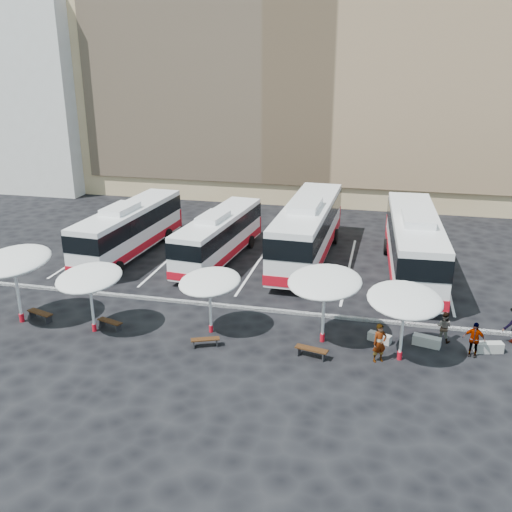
% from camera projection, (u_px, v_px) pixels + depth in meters
% --- Properties ---
extents(ground, '(120.00, 120.00, 0.00)m').
position_uv_depth(ground, '(225.00, 311.00, 30.76)').
color(ground, black).
rests_on(ground, ground).
extents(sandstone_building, '(42.00, 18.25, 29.60)m').
position_uv_depth(sandstone_building, '(313.00, 59.00, 55.76)').
color(sandstone_building, tan).
rests_on(sandstone_building, ground).
extents(apartment_block, '(14.00, 14.00, 18.00)m').
position_uv_depth(apartment_block, '(40.00, 95.00, 59.42)').
color(apartment_block, silver).
rests_on(apartment_block, ground).
extents(curb_divider, '(34.00, 0.25, 0.15)m').
position_uv_depth(curb_divider, '(228.00, 306.00, 31.19)').
color(curb_divider, black).
rests_on(curb_divider, ground).
extents(bay_lines, '(24.15, 12.00, 0.01)m').
position_uv_depth(bay_lines, '(258.00, 261.00, 38.10)').
color(bay_lines, white).
rests_on(bay_lines, ground).
extents(bus_0, '(3.27, 11.80, 3.70)m').
position_uv_depth(bus_0, '(129.00, 228.00, 38.83)').
color(bus_0, white).
rests_on(bus_0, ground).
extents(bus_1, '(3.35, 11.00, 3.43)m').
position_uv_depth(bus_1, '(219.00, 235.00, 37.76)').
color(bus_1, white).
rests_on(bus_1, ground).
extents(bus_2, '(3.41, 13.49, 4.26)m').
position_uv_depth(bus_2, '(308.00, 228.00, 37.78)').
color(bus_2, white).
rests_on(bus_2, ground).
extents(bus_3, '(3.57, 13.39, 4.21)m').
position_uv_depth(bus_3, '(414.00, 243.00, 34.99)').
color(bus_3, white).
rests_on(bus_3, ground).
extents(sunshade_0, '(4.80, 4.83, 3.93)m').
position_uv_depth(sunshade_0, '(13.00, 261.00, 28.44)').
color(sunshade_0, white).
rests_on(sunshade_0, ground).
extents(sunshade_1, '(3.90, 3.93, 3.37)m').
position_uv_depth(sunshade_1, '(89.00, 278.00, 27.59)').
color(sunshade_1, white).
rests_on(sunshade_1, ground).
extents(sunshade_2, '(4.00, 4.02, 3.17)m').
position_uv_depth(sunshade_2, '(210.00, 282.00, 27.55)').
color(sunshade_2, white).
rests_on(sunshade_2, ground).
extents(sunshade_3, '(4.19, 4.23, 3.63)m').
position_uv_depth(sunshade_3, '(325.00, 282.00, 26.49)').
color(sunshade_3, white).
rests_on(sunshade_3, ground).
extents(sunshade_4, '(4.10, 4.13, 3.47)m').
position_uv_depth(sunshade_4, '(405.00, 300.00, 24.91)').
color(sunshade_4, white).
rests_on(sunshade_4, ground).
extents(wood_bench_0, '(1.59, 0.86, 0.47)m').
position_uv_depth(wood_bench_0, '(40.00, 314.00, 29.58)').
color(wood_bench_0, black).
rests_on(wood_bench_0, ground).
extents(wood_bench_1, '(1.44, 0.78, 0.43)m').
position_uv_depth(wood_bench_1, '(110.00, 323.00, 28.70)').
color(wood_bench_1, black).
rests_on(wood_bench_1, ground).
extents(wood_bench_2, '(1.39, 0.85, 0.41)m').
position_uv_depth(wood_bench_2, '(205.00, 341.00, 26.93)').
color(wood_bench_2, black).
rests_on(wood_bench_2, ground).
extents(wood_bench_3, '(1.56, 0.71, 0.46)m').
position_uv_depth(wood_bench_3, '(312.00, 351.00, 25.95)').
color(wood_bench_3, black).
rests_on(wood_bench_3, ground).
extents(conc_bench_0, '(1.18, 0.77, 0.42)m').
position_uv_depth(conc_bench_0, '(380.00, 338.00, 27.43)').
color(conc_bench_0, gray).
rests_on(conc_bench_0, ground).
extents(conc_bench_1, '(1.36, 0.73, 0.48)m').
position_uv_depth(conc_bench_1, '(427.00, 341.00, 27.03)').
color(conc_bench_1, gray).
rests_on(conc_bench_1, ground).
extents(conc_bench_2, '(1.34, 0.72, 0.48)m').
position_uv_depth(conc_bench_2, '(489.00, 347.00, 26.47)').
color(conc_bench_2, gray).
rests_on(conc_bench_2, ground).
extents(passenger_0, '(0.80, 0.72, 1.83)m').
position_uv_depth(passenger_0, '(380.00, 343.00, 25.46)').
color(passenger_0, black).
rests_on(passenger_0, ground).
extents(passenger_1, '(0.90, 0.80, 1.53)m').
position_uv_depth(passenger_1, '(444.00, 327.00, 27.29)').
color(passenger_1, black).
rests_on(passenger_1, ground).
extents(passenger_2, '(1.05, 0.61, 1.68)m').
position_uv_depth(passenger_2, '(474.00, 339.00, 25.93)').
color(passenger_2, black).
rests_on(passenger_2, ground).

